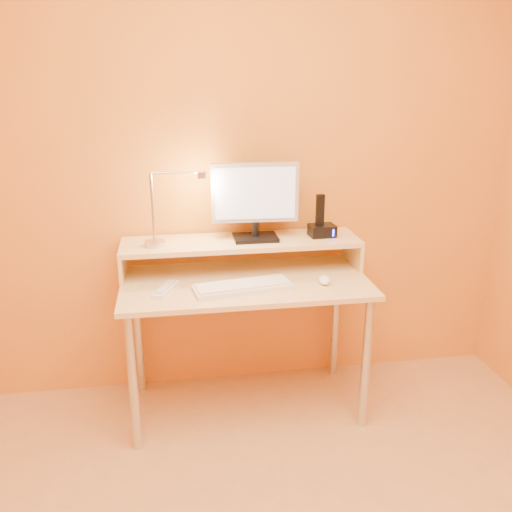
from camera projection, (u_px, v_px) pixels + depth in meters
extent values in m
cube|color=orange|center=(236.00, 161.00, 2.76)|extent=(3.00, 0.04, 2.50)
cylinder|color=silver|center=(133.00, 384.00, 2.44)|extent=(0.04, 0.04, 0.69)
cylinder|color=silver|center=(366.00, 364.00, 2.60)|extent=(0.04, 0.04, 0.69)
cylinder|color=silver|center=(138.00, 334.00, 2.90)|extent=(0.04, 0.04, 0.69)
cylinder|color=silver|center=(335.00, 320.00, 3.07)|extent=(0.04, 0.04, 0.69)
cube|color=#E9BE80|center=(245.00, 282.00, 2.63)|extent=(1.20, 0.60, 0.02)
cube|color=#E9BE80|center=(123.00, 263.00, 2.66)|extent=(0.02, 0.30, 0.14)
cube|color=#E9BE80|center=(352.00, 251.00, 2.84)|extent=(0.02, 0.30, 0.14)
cube|color=#E9BE80|center=(241.00, 242.00, 2.72)|extent=(1.20, 0.30, 0.02)
cube|color=black|center=(255.00, 238.00, 2.73)|extent=(0.22, 0.16, 0.02)
cylinder|color=black|center=(255.00, 229.00, 2.71)|extent=(0.04, 0.04, 0.07)
cube|color=#B3B3BB|center=(255.00, 193.00, 2.66)|extent=(0.43, 0.06, 0.30)
cube|color=black|center=(254.00, 192.00, 2.68)|extent=(0.39, 0.03, 0.25)
cube|color=silver|center=(256.00, 193.00, 2.64)|extent=(0.39, 0.02, 0.26)
cylinder|color=silver|center=(155.00, 243.00, 2.62)|extent=(0.10, 0.10, 0.02)
cylinder|color=silver|center=(153.00, 208.00, 2.57)|extent=(0.01, 0.01, 0.33)
cylinder|color=silver|center=(176.00, 173.00, 2.53)|extent=(0.24, 0.01, 0.01)
cylinder|color=silver|center=(202.00, 175.00, 2.55)|extent=(0.04, 0.04, 0.03)
cylinder|color=#FFEAC6|center=(202.00, 178.00, 2.56)|extent=(0.03, 0.03, 0.00)
cube|color=black|center=(322.00, 231.00, 2.77)|extent=(0.13, 0.11, 0.06)
cube|color=black|center=(320.00, 210.00, 2.73)|extent=(0.04, 0.03, 0.16)
cube|color=#272EFF|center=(333.00, 233.00, 2.73)|extent=(0.01, 0.00, 0.04)
cube|color=white|center=(243.00, 287.00, 2.51)|extent=(0.47, 0.22, 0.02)
ellipsoid|color=white|center=(325.00, 280.00, 2.59)|extent=(0.08, 0.11, 0.03)
cube|color=white|center=(166.00, 289.00, 2.50)|extent=(0.13, 0.20, 0.02)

